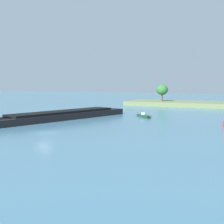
{
  "coord_description": "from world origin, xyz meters",
  "views": [
    {
      "loc": [
        32.35,
        -40.98,
        8.06
      ],
      "look_at": [
        -0.74,
        26.23,
        1.2
      ],
      "focal_mm": 51.38,
      "sensor_mm": 36.0,
      "label": 1
    }
  ],
  "objects": [
    {
      "name": "ground_plane",
      "position": [
        0.0,
        0.0,
        0.0
      ],
      "size": [
        400.0,
        400.0,
        0.0
      ],
      "primitive_type": "plane",
      "color": "teal"
    },
    {
      "name": "cargo_barge",
      "position": [
        -9.14,
        15.45,
        0.98
      ],
      "size": [
        14.9,
        38.6,
        5.97
      ],
      "color": "black",
      "rests_on": "ground"
    },
    {
      "name": "fishing_skiff",
      "position": [
        6.01,
        29.41,
        0.29
      ],
      "size": [
        4.99,
        5.5,
        1.04
      ],
      "color": "#19472D",
      "rests_on": "ground"
    }
  ]
}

